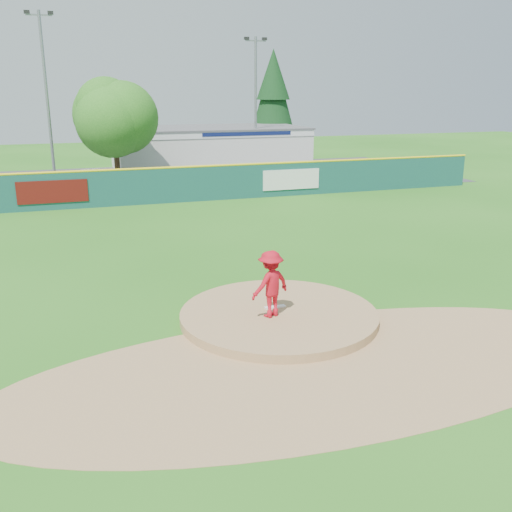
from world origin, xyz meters
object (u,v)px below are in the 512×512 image
object	(u,v)px
conifer_tree	(273,97)
pool_building_grp	(209,148)
light_pole_left	(46,92)
light_pole_right	(256,99)
deciduous_tree	(114,116)
pitcher	(271,284)
van	(103,181)

from	to	relation	value
conifer_tree	pool_building_grp	bearing A→B (deg)	-150.22
light_pole_left	light_pole_right	bearing A→B (deg)	7.59
deciduous_tree	conifer_tree	distance (m)	18.63
light_pole_right	pitcher	bearing A→B (deg)	-107.71
van	deciduous_tree	distance (m)	4.86
van	pool_building_grp	size ratio (longest dim) A/B	0.37
deciduous_tree	light_pole_right	xyz separation A→B (m)	(11.00, 4.00, 0.99)
van	pool_building_grp	distance (m)	13.51
pool_building_grp	conifer_tree	size ratio (longest dim) A/B	1.60
deciduous_tree	conifer_tree	size ratio (longest dim) A/B	0.77
pitcher	pool_building_grp	bearing A→B (deg)	-122.02
pool_building_grp	light_pole_left	world-z (taller)	light_pole_left
deciduous_tree	light_pole_left	xyz separation A→B (m)	(-4.00, 2.00, 1.50)
pool_building_grp	conifer_tree	world-z (taller)	conifer_tree
deciduous_tree	light_pole_left	size ratio (longest dim) A/B	0.67
pool_building_grp	light_pole_left	size ratio (longest dim) A/B	1.38
light_pole_left	conifer_tree	bearing A→B (deg)	25.35
pitcher	light_pole_right	world-z (taller)	light_pole_right
light_pole_left	pool_building_grp	bearing A→B (deg)	22.60
conifer_tree	deciduous_tree	bearing A→B (deg)	-143.75
van	light_pole_left	xyz separation A→B (m)	(-2.81, 4.87, 5.24)
pitcher	van	world-z (taller)	pitcher
pool_building_grp	light_pole_right	distance (m)	5.75
pitcher	pool_building_grp	size ratio (longest dim) A/B	0.12
pitcher	conifer_tree	bearing A→B (deg)	-131.10
pitcher	light_pole_right	xyz separation A→B (m)	(9.33, 29.24, 4.37)
conifer_tree	light_pole_left	world-z (taller)	light_pole_left
deciduous_tree	light_pole_right	world-z (taller)	light_pole_right
light_pole_right	conifer_tree	bearing A→B (deg)	60.26
conifer_tree	light_pole_right	xyz separation A→B (m)	(-4.00, -7.00, 0.00)
pool_building_grp	light_pole_left	bearing A→B (deg)	-157.40
pitcher	conifer_tree	size ratio (longest dim) A/B	0.19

